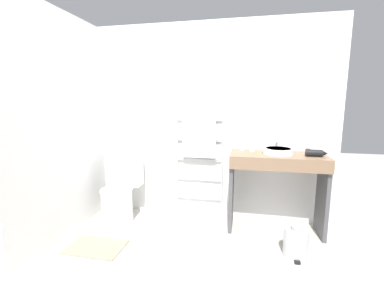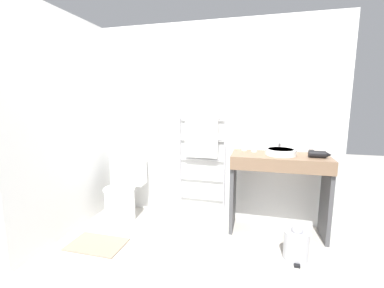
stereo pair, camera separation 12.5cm
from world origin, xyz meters
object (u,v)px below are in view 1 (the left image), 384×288
cup_near_wall (242,146)px  trash_bin (296,242)px  hair_dryer (315,153)px  cup_near_edge (252,147)px  sink_basin (278,151)px  toilet (120,193)px  towel_radiator (199,145)px

cup_near_wall → trash_bin: 1.14m
hair_dryer → cup_near_wall: bearing=165.2°
cup_near_edge → hair_dryer: bearing=-13.1°
hair_dryer → trash_bin: 0.91m
trash_bin → hair_dryer: bearing=63.7°
cup_near_wall → cup_near_edge: size_ratio=0.96×
trash_bin → sink_basin: bearing=106.2°
toilet → sink_basin: (1.84, 0.09, 0.58)m
towel_radiator → cup_near_wall: 0.51m
sink_basin → trash_bin: (0.14, -0.48, -0.77)m
cup_near_edge → cup_near_wall: bearing=156.5°
toilet → trash_bin: toilet is taller
cup_near_edge → trash_bin: (0.42, -0.59, -0.79)m
cup_near_edge → trash_bin: size_ratio=0.31×
cup_near_edge → sink_basin: bearing=-20.4°
sink_basin → cup_near_wall: 0.42m
cup_near_wall → cup_near_edge: cup_near_edge is taller
toilet → towel_radiator: size_ratio=0.59×
hair_dryer → trash_bin: hair_dryer is taller
sink_basin → cup_near_wall: cup_near_wall is taller
towel_radiator → cup_near_wall: bearing=-2.6°
toilet → hair_dryer: (2.19, 0.05, 0.58)m
cup_near_wall → toilet: bearing=-170.4°
towel_radiator → cup_near_wall: size_ratio=12.72×
towel_radiator → trash_bin: (1.04, -0.66, -0.77)m
trash_bin → cup_near_edge: bearing=125.3°
sink_basin → trash_bin: size_ratio=0.96×
toilet → cup_near_wall: bearing=9.6°
cup_near_edge → hair_dryer: (0.63, -0.15, -0.02)m
towel_radiator → cup_near_edge: (0.62, -0.07, 0.01)m
cup_near_wall → towel_radiator: bearing=177.4°
sink_basin → cup_near_edge: cup_near_edge is taller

